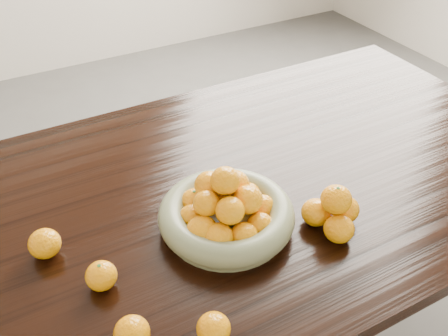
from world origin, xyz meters
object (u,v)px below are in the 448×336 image
fruit_bowl (226,212)px  orange_pyramid (334,212)px  loose_orange_0 (101,276)px  dining_table (209,219)px

fruit_bowl → orange_pyramid: fruit_bowl is taller
fruit_bowl → loose_orange_0: (-0.31, -0.03, -0.01)m
loose_orange_0 → orange_pyramid: bearing=-9.4°
orange_pyramid → dining_table: bearing=128.7°
orange_pyramid → loose_orange_0: bearing=170.6°
fruit_bowl → orange_pyramid: 0.25m
fruit_bowl → loose_orange_0: fruit_bowl is taller
fruit_bowl → orange_pyramid: bearing=-29.0°
loose_orange_0 → fruit_bowl: bearing=6.2°
orange_pyramid → loose_orange_0: orange_pyramid is taller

